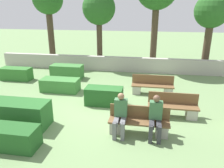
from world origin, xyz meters
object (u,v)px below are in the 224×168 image
bench_front (139,124)px  tree_center_left (99,10)px  bench_right_side (152,87)px  person_seated_woman (120,113)px  tree_leftmost (48,2)px  person_seated_man (156,115)px  bench_left_side (173,108)px  tree_rightmost (212,13)px

bench_front → tree_center_left: size_ratio=0.39×
bench_front → bench_right_side: bearing=82.8°
person_seated_woman → tree_center_left: size_ratio=0.28×
bench_front → tree_leftmost: 11.10m
tree_leftmost → bench_front: bearing=-51.9°
person_seated_man → bench_right_side: bearing=90.9°
bench_right_side → bench_front: bearing=-95.8°
person_seated_man → tree_center_left: tree_center_left is taller
bench_right_side → person_seated_woman: bearing=-104.2°
person_seated_man → tree_leftmost: bearing=129.6°
bench_left_side → person_seated_man: (-0.64, -1.43, 0.40)m
bench_right_side → tree_center_left: size_ratio=0.40×
bench_left_side → person_seated_man: bearing=-115.3°
bench_left_side → person_seated_woman: 2.24m
tree_center_left → tree_rightmost: bearing=1.1°
bench_right_side → tree_center_left: 6.48m
bench_left_side → tree_center_left: size_ratio=0.37×
tree_leftmost → tree_center_left: (3.47, -0.42, -0.48)m
bench_front → bench_right_side: same height
bench_front → person_seated_man: size_ratio=1.42×
bench_right_side → person_seated_woman: person_seated_woman is taller
bench_right_side → tree_center_left: bearing=128.8°
bench_right_side → tree_rightmost: bearing=56.8°
bench_front → person_seated_man: (0.48, -0.14, 0.39)m
tree_leftmost → person_seated_man: bearing=-50.4°
person_seated_man → tree_center_left: size_ratio=0.28×
bench_left_side → bench_right_side: 2.18m
bench_right_side → tree_leftmost: (-6.88, 4.88, 3.72)m
person_seated_woman → person_seated_man: bearing=0.0°
bench_left_side → tree_rightmost: bearing=68.4°
bench_right_side → bench_left_side: bearing=-70.0°
tree_rightmost → bench_left_side: bearing=-110.4°
tree_leftmost → tree_rightmost: size_ratio=1.16×
tree_leftmost → tree_center_left: tree_leftmost is taller
person_seated_woman → tree_center_left: 8.79m
person_seated_woman → tree_center_left: bearing=107.0°
person_seated_woman → tree_rightmost: size_ratio=0.29×
bench_right_side → person_seated_man: bearing=-87.7°
bench_right_side → person_seated_woman: (-0.98, -3.50, 0.39)m
bench_right_side → tree_rightmost: tree_rightmost is taller
bench_front → tree_rightmost: size_ratio=0.41×
bench_front → tree_leftmost: tree_leftmost is taller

